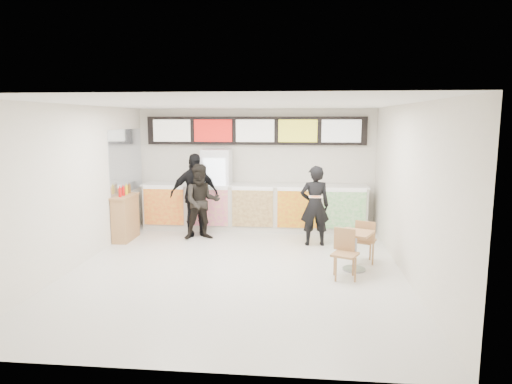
# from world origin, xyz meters

# --- Properties ---
(floor) EXTENTS (7.00, 7.00, 0.00)m
(floor) POSITION_xyz_m (0.00, 0.00, 0.00)
(floor) COLOR beige
(floor) RESTS_ON ground
(ceiling) EXTENTS (7.00, 7.00, 0.00)m
(ceiling) POSITION_xyz_m (0.00, 0.00, 3.00)
(ceiling) COLOR white
(ceiling) RESTS_ON wall_back
(wall_back) EXTENTS (6.00, 0.00, 6.00)m
(wall_back) POSITION_xyz_m (0.00, 3.50, 1.50)
(wall_back) COLOR silver
(wall_back) RESTS_ON floor
(wall_left) EXTENTS (0.00, 7.00, 7.00)m
(wall_left) POSITION_xyz_m (-3.00, 0.00, 1.50)
(wall_left) COLOR silver
(wall_left) RESTS_ON floor
(wall_right) EXTENTS (0.00, 7.00, 7.00)m
(wall_right) POSITION_xyz_m (3.00, 0.00, 1.50)
(wall_right) COLOR silver
(wall_right) RESTS_ON floor
(service_counter) EXTENTS (5.56, 0.77, 1.14)m
(service_counter) POSITION_xyz_m (0.00, 3.09, 0.57)
(service_counter) COLOR silver
(service_counter) RESTS_ON floor
(menu_board) EXTENTS (5.50, 0.14, 0.70)m
(menu_board) POSITION_xyz_m (0.00, 3.41, 2.45)
(menu_board) COLOR black
(menu_board) RESTS_ON wall_back
(drinks_fridge) EXTENTS (0.70, 0.67, 2.00)m
(drinks_fridge) POSITION_xyz_m (-0.93, 3.11, 1.00)
(drinks_fridge) COLOR white
(drinks_fridge) RESTS_ON floor
(mirror_panel) EXTENTS (0.01, 2.00, 1.50)m
(mirror_panel) POSITION_xyz_m (-2.99, 2.45, 1.75)
(mirror_panel) COLOR #B2B7BF
(mirror_panel) RESTS_ON wall_left
(customer_main) EXTENTS (0.68, 0.49, 1.75)m
(customer_main) POSITION_xyz_m (1.46, 1.78, 0.88)
(customer_main) COLOR black
(customer_main) RESTS_ON floor
(customer_left) EXTENTS (1.00, 0.89, 1.73)m
(customer_left) POSITION_xyz_m (-1.09, 2.04, 0.87)
(customer_left) COLOR black
(customer_left) RESTS_ON floor
(customer_mid) EXTENTS (1.24, 0.90, 1.95)m
(customer_mid) POSITION_xyz_m (-1.35, 2.43, 0.97)
(customer_mid) COLOR black
(customer_mid) RESTS_ON floor
(pizza_slice) EXTENTS (0.36, 0.36, 0.02)m
(pizza_slice) POSITION_xyz_m (1.46, 1.33, 1.16)
(pizza_slice) COLOR beige
(pizza_slice) RESTS_ON customer_main
(cafe_table) EXTENTS (0.97, 1.49, 0.85)m
(cafe_table) POSITION_xyz_m (2.15, 0.15, 0.50)
(cafe_table) COLOR #A5734B
(cafe_table) RESTS_ON floor
(condiment_ledge) EXTENTS (0.37, 0.92, 1.23)m
(condiment_ledge) POSITION_xyz_m (-2.82, 1.81, 0.53)
(condiment_ledge) COLOR #A5734B
(condiment_ledge) RESTS_ON floor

